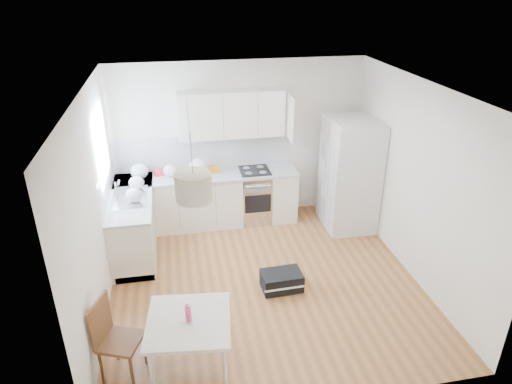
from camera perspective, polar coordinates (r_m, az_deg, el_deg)
The scene contains 29 objects.
floor at distance 6.54m, azimuth 1.04°, elevation -11.02°, with size 4.20×4.20×0.00m, color brown.
ceiling at distance 5.39m, azimuth 1.27°, elevation 12.72°, with size 4.20×4.20×0.00m, color white.
wall_back at distance 7.75m, azimuth -2.06°, elevation 6.34°, with size 4.20×4.20×0.00m, color silver.
wall_left at distance 5.82m, azimuth -19.54°, elevation -1.98°, with size 4.20×4.20×0.00m, color silver.
wall_right at distance 6.57m, azimuth 19.39°, elevation 1.20°, with size 4.20×4.20×0.00m, color silver.
window_glassblock at distance 6.72m, azimuth -18.76°, elevation 5.52°, with size 0.02×1.00×1.00m, color #BFE0F9.
cabinets_back at distance 7.77m, azimuth -5.99°, elevation -1.04°, with size 3.00×0.60×0.88m, color white.
cabinets_left at distance 7.25m, azimuth -15.03°, elevation -3.89°, with size 0.60×1.80×0.88m, color white.
counter_back at distance 7.57m, azimuth -6.15°, elevation 2.07°, with size 3.02×0.64×0.04m, color silver.
counter_left at distance 7.05m, azimuth -15.45°, elevation -0.62°, with size 0.64×1.82×0.04m, color silver.
backsplash_back at distance 7.73m, azimuth -6.45°, elevation 5.03°, with size 3.00×0.01×0.58m, color white.
backsplash_left at distance 6.96m, azimuth -18.15°, elevation 1.48°, with size 0.01×1.80×0.58m, color white.
upper_cabinets at distance 7.42m, azimuth -3.09°, elevation 9.69°, with size 1.70×0.32×0.75m, color white.
range_oven at distance 7.86m, azimuth -0.18°, elevation -0.56°, with size 0.50×0.61×0.88m, color silver, non-canonical shape.
sink at distance 6.99m, azimuth -15.49°, elevation -0.69°, with size 0.50×0.80×0.16m, color silver, non-canonical shape.
refrigerator at distance 7.66m, azimuth 11.73°, elevation 2.14°, with size 0.88×0.92×1.85m, color silver, non-canonical shape.
dining_table at distance 4.97m, azimuth -8.39°, elevation -16.17°, with size 0.95×0.95×0.68m.
dining_chair at distance 5.17m, azimuth -16.55°, elevation -17.30°, with size 0.39×0.39×0.94m, color #502918, non-canonical shape.
drink_bottle at distance 4.85m, azimuth -8.47°, elevation -14.55°, with size 0.07×0.07×0.23m, color #DF3D75.
gym_bag at distance 6.34m, azimuth 3.22°, elevation -11.00°, with size 0.54×0.35×0.25m, color black.
pendant_lamp at distance 4.11m, azimuth -7.82°, elevation 0.66°, with size 0.33×0.33×0.26m, color beige.
grocery_bag_a at distance 7.55m, azimuth -14.39°, elevation 2.53°, with size 0.28×0.24×0.25m, color white.
grocery_bag_b at distance 7.53m, azimuth -10.69°, elevation 2.63°, with size 0.22×0.19×0.20m, color white.
grocery_bag_c at distance 7.51m, azimuth -7.19°, elevation 3.15°, with size 0.32×0.27×0.29m, color white.
grocery_bag_d at distance 7.20m, azimuth -14.72°, elevation 1.13°, with size 0.23×0.19×0.21m, color white.
grocery_bag_e at distance 6.79m, azimuth -15.02°, elevation -0.40°, with size 0.24×0.20×0.22m, color white.
snack_orange at distance 7.61m, azimuth -5.36°, elevation 2.85°, with size 0.17×0.10×0.11m, color orange.
snack_yellow at distance 7.55m, azimuth -9.36°, elevation 2.43°, with size 0.16×0.10×0.11m, color gold.
snack_red at distance 7.62m, azimuth -11.98°, elevation 2.41°, with size 0.16×0.10×0.11m, color red.
Camera 1 is at (-1.10, -5.14, 3.89)m, focal length 32.00 mm.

